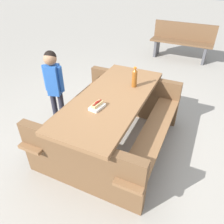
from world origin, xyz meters
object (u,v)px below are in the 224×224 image
(soda_bottle, at_px, (135,78))
(park_bench_near, at_px, (182,40))
(hotdog_tray, at_px, (97,106))
(picnic_table, at_px, (112,117))
(child_in_coat, at_px, (54,80))

(soda_bottle, height_order, park_bench_near, soda_bottle)
(park_bench_near, bearing_deg, hotdog_tray, -4.62)
(picnic_table, bearing_deg, hotdog_tray, -8.99)
(soda_bottle, bearing_deg, picnic_table, -24.14)
(soda_bottle, bearing_deg, hotdog_tray, -17.48)
(park_bench_near, bearing_deg, soda_bottle, -2.04)
(child_in_coat, height_order, park_bench_near, child_in_coat)
(picnic_table, relative_size, soda_bottle, 6.88)
(park_bench_near, bearing_deg, picnic_table, -4.26)
(soda_bottle, distance_m, child_in_coat, 1.12)
(soda_bottle, relative_size, park_bench_near, 0.17)
(hotdog_tray, distance_m, park_bench_near, 3.98)
(soda_bottle, relative_size, hotdog_tray, 1.35)
(child_in_coat, relative_size, park_bench_near, 0.75)
(hotdog_tray, xyz_separation_m, park_bench_near, (-3.95, 0.32, -0.33))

